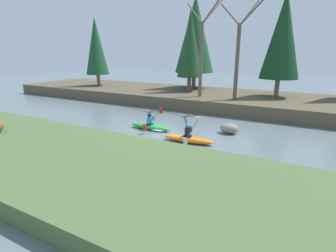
# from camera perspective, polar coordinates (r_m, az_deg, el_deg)

# --- Properties ---
(ground_plane) EXTENTS (90.00, 90.00, 0.00)m
(ground_plane) POSITION_cam_1_polar(r_m,az_deg,el_deg) (14.33, 0.90, -2.57)
(ground_plane) COLOR slate
(riverbank_near) EXTENTS (44.00, 6.42, 0.68)m
(riverbank_near) POSITION_cam_1_polar(r_m,az_deg,el_deg) (9.97, -14.32, -9.55)
(riverbank_near) COLOR #4C6638
(riverbank_near) RESTS_ON ground
(riverbank_far) EXTENTS (44.00, 8.26, 0.99)m
(riverbank_far) POSITION_cam_1_polar(r_m,az_deg,el_deg) (23.39, 12.55, 5.57)
(riverbank_far) COLOR brown
(riverbank_far) RESTS_ON ground
(conifer_tree_far_left) EXTENTS (2.37, 2.37, 6.93)m
(conifer_tree_far_left) POSITION_cam_1_polar(r_m,az_deg,el_deg) (29.39, -15.39, 16.35)
(conifer_tree_far_left) COLOR #7A664C
(conifer_tree_far_left) RESTS_ON riverbank_far
(conifer_tree_left) EXTENTS (3.79, 3.79, 8.71)m
(conifer_tree_left) POSITION_cam_1_polar(r_m,az_deg,el_deg) (26.92, 5.89, 19.18)
(conifer_tree_left) COLOR brown
(conifer_tree_left) RESTS_ON riverbank_far
(conifer_tree_mid_left) EXTENTS (2.24, 2.24, 7.17)m
(conifer_tree_mid_left) POSITION_cam_1_polar(r_m,az_deg,el_deg) (24.41, 4.83, 17.42)
(conifer_tree_mid_left) COLOR brown
(conifer_tree_mid_left) RESTS_ON riverbank_far
(conifer_tree_centre) EXTENTS (2.98, 2.98, 7.96)m
(conifer_tree_centre) POSITION_cam_1_polar(r_m,az_deg,el_deg) (22.90, 23.70, 17.52)
(conifer_tree_centre) COLOR #7A664C
(conifer_tree_centre) RESTS_ON riverbank_far
(bare_tree_upstream) EXTENTS (4.20, 4.15, 7.67)m
(bare_tree_upstream) POSITION_cam_1_polar(r_m,az_deg,el_deg) (21.54, 7.40, 15.95)
(bare_tree_upstream) COLOR brown
(bare_tree_upstream) RESTS_ON riverbank_far
(bare_tree_mid_upstream) EXTENTS (4.01, 3.96, 7.32)m
(bare_tree_mid_upstream) POSITION_cam_1_polar(r_m,az_deg,el_deg) (20.51, 15.06, 15.10)
(bare_tree_mid_upstream) COLOR brown
(bare_tree_mid_upstream) RESTS_ON riverbank_far
(kayaker_lead) EXTENTS (2.79, 2.07, 1.20)m
(kayaker_lead) POSITION_cam_1_polar(r_m,az_deg,el_deg) (13.57, 4.54, -2.71)
(kayaker_lead) COLOR orange
(kayaker_lead) RESTS_ON ground
(kayaker_middle) EXTENTS (2.77, 2.06, 1.20)m
(kayaker_middle) POSITION_cam_1_polar(r_m,az_deg,el_deg) (15.76, -3.45, -0.11)
(kayaker_middle) COLOR green
(kayaker_middle) RESTS_ON ground
(boulder_midstream) EXTENTS (1.04, 0.82, 0.59)m
(boulder_midstream) POSITION_cam_1_polar(r_m,az_deg,el_deg) (15.43, 13.19, -0.49)
(boulder_midstream) COLOR gray
(boulder_midstream) RESTS_ON ground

